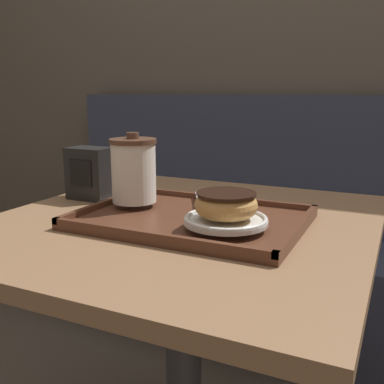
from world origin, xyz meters
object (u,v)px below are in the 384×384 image
at_px(spoon, 199,203).
at_px(napkin_dispenser, 90,173).
at_px(coffee_cup_front, 132,170).
at_px(donut_chocolate_glazed, 226,204).

height_order(spoon, napkin_dispenser, napkin_dispenser).
distance_m(coffee_cup_front, napkin_dispenser, 0.18).
xyz_separation_m(coffee_cup_front, donut_chocolate_glazed, (0.24, -0.07, -0.03)).
height_order(coffee_cup_front, spoon, coffee_cup_front).
height_order(coffee_cup_front, donut_chocolate_glazed, coffee_cup_front).
bearing_deg(coffee_cup_front, donut_chocolate_glazed, -15.66).
bearing_deg(napkin_dispenser, spoon, -6.34).
relative_size(coffee_cup_front, donut_chocolate_glazed, 1.31).
xyz_separation_m(donut_chocolate_glazed, spoon, (-0.10, 0.10, -0.03)).
distance_m(donut_chocolate_glazed, spoon, 0.15).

